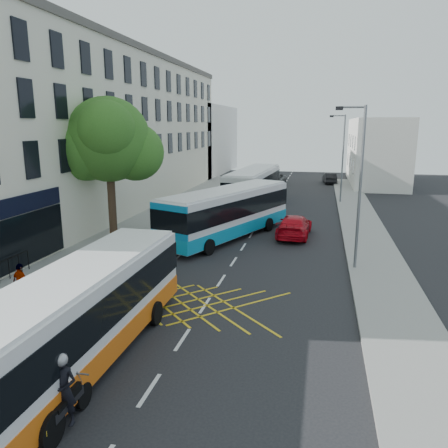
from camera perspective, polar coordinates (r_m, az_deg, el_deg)
The scene contains 18 objects.
ground at distance 13.20m, azimuth -9.71°, elevation -20.58°, with size 120.00×120.00×0.00m, color black.
pavement_left at distance 29.14m, azimuth -14.17°, elevation -1.79°, with size 5.00×70.00×0.15m, color gray.
pavement_right at distance 26.32m, azimuth 18.86°, elevation -3.66°, with size 3.00×70.00×0.15m, color gray.
terrace_main at distance 39.21m, azimuth -15.77°, elevation 11.66°, with size 8.30×45.00×13.50m.
terrace_far at distance 67.72m, azimuth -3.29°, elevation 10.91°, with size 8.00×20.00×10.00m, color silver.
building_right at distance 58.60m, azimuth 19.23°, elevation 8.96°, with size 6.00×18.00×8.00m, color silver.
street_tree at distance 28.24m, azimuth -14.91°, elevation 10.50°, with size 6.30×5.70×8.80m.
lamp_near at distance 22.36m, azimuth 17.16°, elevation 5.55°, with size 1.45×0.15×8.00m.
lamp_far at distance 42.26m, azimuth 15.14°, elevation 8.84°, with size 1.45×0.15×8.00m.
bus_near at distance 14.30m, azimuth -18.18°, elevation -11.09°, with size 2.73×10.74×3.02m.
bus_mid at distance 28.25m, azimuth 0.45°, elevation 1.54°, with size 6.80×11.63×3.23m.
bus_far at distance 40.02m, azimuth 3.88°, elevation 4.93°, with size 3.60×12.01×3.33m.
motorbike at distance 11.84m, azimuth -20.09°, elevation -20.08°, with size 0.68×2.26×2.01m.
parked_car_silver at distance 17.38m, azimuth -21.32°, elevation -10.27°, with size 1.42×4.08×1.34m, color #A4A6AC.
red_hatchback at distance 29.17m, azimuth 9.17°, elevation -0.24°, with size 2.01×4.95×1.44m, color red.
distant_car_grey at distance 54.41m, azimuth 6.64°, elevation 5.82°, with size 2.25×4.89×1.36m, color #3E4146.
distant_car_dark at distance 57.10m, azimuth 13.63°, elevation 5.85°, with size 1.38×3.96×1.31m, color black.
pedestrian_far at distance 19.75m, azimuth -24.99°, elevation -6.95°, with size 0.94×0.39×1.61m, color gray.
Camera 1 is at (4.39, -10.14, 7.23)m, focal length 35.00 mm.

